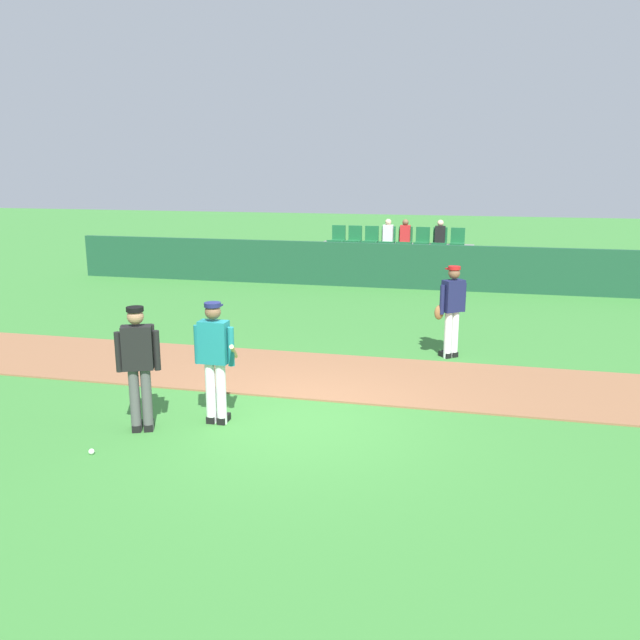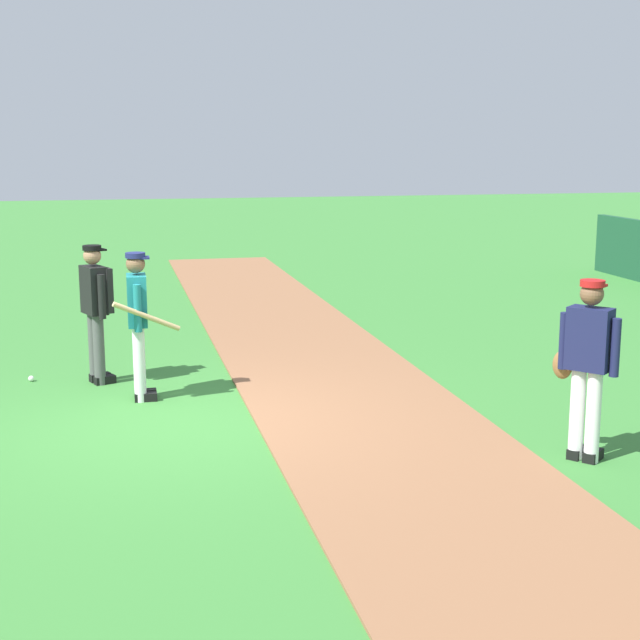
{
  "view_description": "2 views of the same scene",
  "coord_description": "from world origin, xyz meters",
  "px_view_note": "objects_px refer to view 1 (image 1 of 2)",
  "views": [
    {
      "loc": [
        2.35,
        -8.56,
        3.6
      ],
      "look_at": [
        0.0,
        1.55,
        1.12
      ],
      "focal_mm": 36.65,
      "sensor_mm": 36.0,
      "label": 1
    },
    {
      "loc": [
        9.78,
        -0.68,
        3.03
      ],
      "look_at": [
        -0.7,
        1.72,
        0.94
      ],
      "focal_mm": 51.9,
      "sensor_mm": 36.0,
      "label": 2
    }
  ],
  "objects_px": {
    "batter_teal_jersey": "(215,358)",
    "baseball": "(92,452)",
    "runner_navy_jersey": "(452,308)",
    "umpire_home_plate": "(139,361)"
  },
  "relations": [
    {
      "from": "batter_teal_jersey",
      "to": "baseball",
      "type": "relative_size",
      "value": 23.78
    },
    {
      "from": "runner_navy_jersey",
      "to": "batter_teal_jersey",
      "type": "bearing_deg",
      "value": -127.35
    },
    {
      "from": "umpire_home_plate",
      "to": "runner_navy_jersey",
      "type": "height_order",
      "value": "same"
    },
    {
      "from": "batter_teal_jersey",
      "to": "baseball",
      "type": "height_order",
      "value": "batter_teal_jersey"
    },
    {
      "from": "batter_teal_jersey",
      "to": "baseball",
      "type": "bearing_deg",
      "value": -131.23
    },
    {
      "from": "batter_teal_jersey",
      "to": "umpire_home_plate",
      "type": "height_order",
      "value": "same"
    },
    {
      "from": "runner_navy_jersey",
      "to": "baseball",
      "type": "relative_size",
      "value": 23.78
    },
    {
      "from": "baseball",
      "to": "umpire_home_plate",
      "type": "bearing_deg",
      "value": 72.75
    },
    {
      "from": "runner_navy_jersey",
      "to": "baseball",
      "type": "xyz_separation_m",
      "value": [
        -4.28,
        -5.41,
        -0.93
      ]
    },
    {
      "from": "umpire_home_plate",
      "to": "baseball",
      "type": "distance_m",
      "value": 1.31
    }
  ]
}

